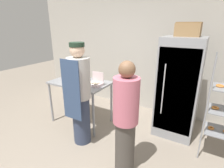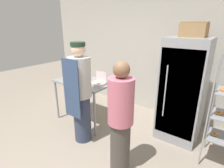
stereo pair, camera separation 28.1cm
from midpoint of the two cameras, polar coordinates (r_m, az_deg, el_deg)
name	(u,v)px [view 2 (the right image)]	position (r m, az deg, el deg)	size (l,w,h in m)	color
back_wall	(158,46)	(4.15, 16.86, 11.64)	(6.40, 0.12, 3.08)	#B7B2A8
refrigerator	(183,91)	(3.34, 24.33, -2.06)	(0.69, 0.70, 1.82)	gray
prep_counter	(84,85)	(3.66, -6.83, -0.46)	(1.19, 0.72, 0.90)	gray
donut_box	(98,83)	(3.34, -2.14, 0.37)	(0.26, 0.21, 0.25)	silver
blender_pitcher	(84,74)	(3.65, -6.88, 3.09)	(0.11, 0.11, 0.27)	#99999E
binder_stack	(77,74)	(3.89, -9.43, 3.29)	(0.29, 0.24, 0.15)	silver
cardboard_storage_box	(194,30)	(3.25, 27.54, 15.45)	(0.40, 0.33, 0.23)	#937047
person_baker	(81,93)	(2.96, -7.58, -2.95)	(0.37, 0.39, 1.75)	#333D56
person_customer	(121,120)	(2.35, 6.31, -11.59)	(0.34, 0.34, 1.60)	#47423D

